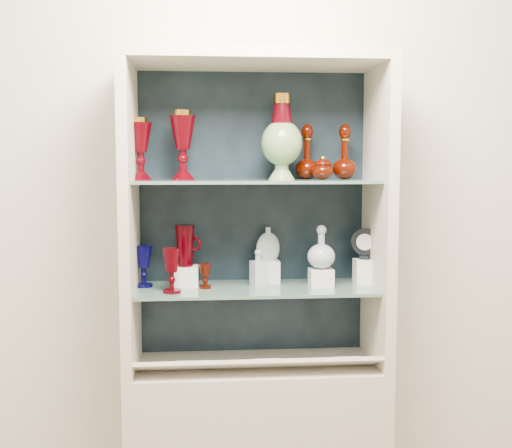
{
  "coord_description": "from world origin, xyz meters",
  "views": [
    {
      "loc": [
        -0.2,
        -0.92,
        1.54
      ],
      "look_at": [
        0.0,
        1.53,
        1.3
      ],
      "focal_mm": 45.0,
      "sensor_mm": 36.0,
      "label": 1
    }
  ],
  "objects": [
    {
      "name": "flat_flask",
      "position": [
        0.06,
        1.63,
        1.21
      ],
      "size": [
        0.11,
        0.07,
        0.14
      ],
      "primitive_type": null,
      "rotation": [
        0.0,
        0.0,
        0.27
      ],
      "color": "#A9B8BE",
      "rests_on": "riser_flat_flask"
    },
    {
      "name": "label_card_0",
      "position": [
        -0.23,
        1.42,
        0.8
      ],
      "size": [
        0.1,
        0.06,
        0.03
      ],
      "primitive_type": "cube",
      "rotation": [
        -0.44,
        0.0,
        0.0
      ],
      "color": "white",
      "rests_on": "label_ledge"
    },
    {
      "name": "label_card_3",
      "position": [
        -0.25,
        1.42,
        0.8
      ],
      "size": [
        0.1,
        0.06,
        0.03
      ],
      "primitive_type": "cube",
      "rotation": [
        -0.44,
        0.0,
        0.0
      ],
      "color": "white",
      "rests_on": "label_ledge"
    },
    {
      "name": "label_card_2",
      "position": [
        0.03,
        1.42,
        0.8
      ],
      "size": [
        0.1,
        0.06,
        0.03
      ],
      "primitive_type": "cube",
      "rotation": [
        -0.44,
        0.0,
        0.0
      ],
      "color": "white",
      "rests_on": "label_ledge"
    },
    {
      "name": "shelf_lower",
      "position": [
        0.0,
        1.55,
        1.04
      ],
      "size": [
        0.92,
        0.34,
        0.01
      ],
      "primitive_type": "cube",
      "color": "slate",
      "rests_on": "cabinet_side_left"
    },
    {
      "name": "cabinet_top_cap",
      "position": [
        0.0,
        1.53,
        1.92
      ],
      "size": [
        1.0,
        0.4,
        0.04
      ],
      "primitive_type": "cube",
      "color": "beige",
      "rests_on": "cabinet_side_left"
    },
    {
      "name": "riser_ruby_pitcher",
      "position": [
        -0.27,
        1.59,
        1.09
      ],
      "size": [
        0.1,
        0.1,
        0.08
      ],
      "primitive_type": "cube",
      "color": "silver",
      "rests_on": "shelf_lower"
    },
    {
      "name": "shelf_upper",
      "position": [
        0.0,
        1.55,
        1.46
      ],
      "size": [
        0.92,
        0.34,
        0.01
      ],
      "primitive_type": "cube",
      "color": "slate",
      "rests_on": "cabinet_side_left"
    },
    {
      "name": "clear_round_decanter",
      "position": [
        0.26,
        1.54,
        1.2
      ],
      "size": [
        0.14,
        0.14,
        0.16
      ],
      "primitive_type": null,
      "rotation": [
        0.0,
        0.0,
        0.32
      ],
      "color": "#A3AEC0",
      "rests_on": "riser_clear_round_decanter"
    },
    {
      "name": "cabinet_back_panel",
      "position": [
        0.0,
        1.72,
        1.32
      ],
      "size": [
        0.98,
        0.02,
        1.15
      ],
      "primitive_type": "cube",
      "color": "black",
      "rests_on": "cabinet_base"
    },
    {
      "name": "ruby_goblet_tall",
      "position": [
        -0.32,
        1.47,
        1.13
      ],
      "size": [
        0.08,
        0.08,
        0.17
      ],
      "primitive_type": null,
      "rotation": [
        0.0,
        0.0,
        -0.09
      ],
      "color": "#400006",
      "rests_on": "shelf_lower"
    },
    {
      "name": "label_ledge",
      "position": [
        0.0,
        1.42,
        0.78
      ],
      "size": [
        0.92,
        0.17,
        0.09
      ],
      "primitive_type": "cube",
      "rotation": [
        -0.44,
        0.0,
        0.0
      ],
      "color": "beige",
      "rests_on": "cabinet_base"
    },
    {
      "name": "cameo_medallion",
      "position": [
        0.44,
        1.58,
        1.21
      ],
      "size": [
        0.12,
        0.08,
        0.13
      ],
      "primitive_type": null,
      "rotation": [
        0.0,
        0.0,
        -0.37
      ],
      "color": "black",
      "rests_on": "riser_cameo_medallion"
    },
    {
      "name": "clear_square_bottle",
      "position": [
        0.01,
        1.57,
        1.12
      ],
      "size": [
        0.07,
        0.07,
        0.15
      ],
      "primitive_type": null,
      "rotation": [
        0.0,
        0.0,
        0.4
      ],
      "color": "#A3AEC0",
      "rests_on": "shelf_lower"
    },
    {
      "name": "cobalt_goblet",
      "position": [
        -0.44,
        1.59,
        1.13
      ],
      "size": [
        0.09,
        0.09,
        0.16
      ],
      "primitive_type": null,
      "rotation": [
        0.0,
        0.0,
        0.32
      ],
      "color": "#020039",
      "rests_on": "shelf_lower"
    },
    {
      "name": "cabinet_side_right",
      "position": [
        0.48,
        1.53,
        1.32
      ],
      "size": [
        0.04,
        0.4,
        1.15
      ],
      "primitive_type": "cube",
      "color": "beige",
      "rests_on": "cabinet_base"
    },
    {
      "name": "label_card_1",
      "position": [
        0.33,
        1.42,
        0.8
      ],
      "size": [
        0.1,
        0.06,
        0.03
      ],
      "primitive_type": "cube",
      "rotation": [
        -0.44,
        0.0,
        0.0
      ],
      "color": "white",
      "rests_on": "label_ledge"
    },
    {
      "name": "enamel_urn",
      "position": [
        0.1,
        1.55,
        1.63
      ],
      "size": [
        0.17,
        0.17,
        0.33
      ],
      "primitive_type": null,
      "rotation": [
        0.0,
        0.0,
        0.1
      ],
      "color": "#0C4C22",
      "rests_on": "shelf_upper"
    },
    {
      "name": "cabinet_side_left",
      "position": [
        -0.48,
        1.53,
        1.32
      ],
      "size": [
        0.04,
        0.4,
        1.15
      ],
      "primitive_type": "cube",
      "color": "beige",
      "rests_on": "cabinet_base"
    },
    {
      "name": "riser_flat_flask",
      "position": [
        0.06,
        1.63,
        1.09
      ],
      "size": [
        0.09,
        0.09,
        0.09
      ],
      "primitive_type": "cube",
      "color": "silver",
      "rests_on": "shelf_lower"
    },
    {
      "name": "riser_clear_round_decanter",
      "position": [
        0.26,
        1.54,
        1.08
      ],
      "size": [
        0.09,
        0.09,
        0.07
      ],
      "primitive_type": "cube",
      "color": "silver",
      "rests_on": "shelf_lower"
    },
    {
      "name": "pedestal_lamp_left",
      "position": [
        -0.44,
        1.58,
        1.59
      ],
      "size": [
        0.12,
        0.12,
        0.24
      ],
      "primitive_type": null,
      "rotation": [
        0.0,
        0.0,
        0.42
      ],
      "color": "#400006",
      "rests_on": "shelf_upper"
    },
    {
      "name": "ruby_decanter_a",
      "position": [
        0.21,
        1.62,
        1.59
      ],
      "size": [
        0.1,
        0.1,
        0.24
      ],
      "primitive_type": null,
      "rotation": [
        0.0,
        0.0,
        -0.01
      ],
      "color": "#3F0A00",
      "rests_on": "shelf_upper"
    },
    {
      "name": "ruby_decanter_b",
      "position": [
        0.36,
        1.59,
        1.58
      ],
      "size": [
        0.11,
        0.11,
        0.23
      ],
      "primitive_type": null,
      "rotation": [
        0.0,
        0.0,
        0.11
      ],
      "color": "#3F0A00",
      "rests_on": "shelf_upper"
    },
    {
      "name": "lidded_bowl",
      "position": [
        0.26,
        1.54,
        1.52
      ],
      "size": [
        0.1,
        0.1,
        0.1
      ],
      "primitive_type": null,
      "rotation": [
        0.0,
        0.0,
        -0.25
      ],
      "color": "#3F0A00",
      "rests_on": "shelf_upper"
    },
    {
      "name": "ruby_pitcher",
      "position": [
        -0.27,
        1.59,
        1.21
      ],
      "size": [
        0.14,
        0.11,
        0.16
      ],
      "primitive_type": null,
      "rotation": [
        0.0,
        0.0,
        -0.31
      ],
      "color": "#400006",
      "rests_on": "riser_ruby_pitcher"
    },
    {
      "name": "ruby_goblet_small",
      "position": [
        -0.2,
        1.54,
        1.1
      ],
      "size": [
        0.06,
        0.06,
        0.1
      ],
      "primitive_type": null,
      "rotation": [
        0.0,
        0.0,
        -0.42
      ],
      "color": "#3F0A00",
      "rests_on": "shelf_lower"
    },
    {
      "name": "pedestal_lamp_right",
      "position": [
        -0.28,
        1.57,
        1.6
      ],
      "size": [
        0.1,
        0.1,
        0.26
      ],
      "primitive_type": null,
      "rotation": [
        0.0,
        0.0,
        -0.01
      ],
      "color": "#400006",
      "rests_on": "shelf_upper"
    },
    {
      "name": "wall_back",
      "position": [
        0.0,
        1.75,
        1.4
      ],
      "size": [
        3.5,
        0.02,
        2.8
      ],
      "primitive_type": "cube",
      "color": "silver",
      "rests_on": "ground"
    },
    {
      "name": "riser_cameo_medallion",
      "position": [
        0.44,
        1.58,
        1.1
      ],
      "size": [
        0.08,
        0.08,
        0.1
      ],
      "primitive_type": "cube",
      "color": "silver",
      "rests_on": "shelf_lower"
    }
  ]
}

